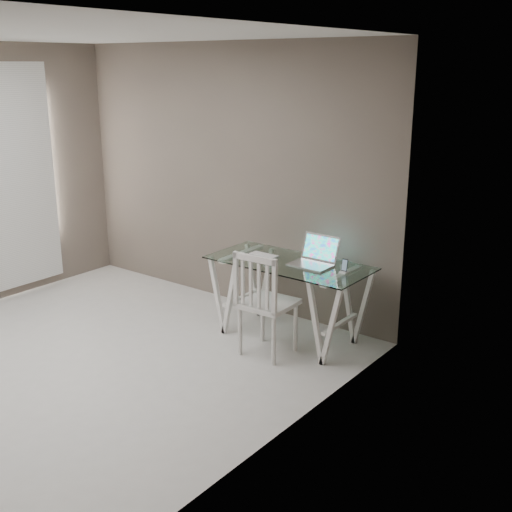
% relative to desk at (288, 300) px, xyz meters
% --- Properties ---
extents(room, '(4.50, 4.52, 2.71)m').
position_rel_desk_xyz_m(room, '(-1.18, -1.74, 1.33)').
color(room, beige).
rests_on(room, ground).
extents(desk, '(1.50, 0.70, 0.75)m').
position_rel_desk_xyz_m(desk, '(0.00, 0.00, 0.00)').
color(desk, silver).
rests_on(desk, ground).
extents(chair, '(0.46, 0.46, 0.96)m').
position_rel_desk_xyz_m(chair, '(0.04, -0.45, 0.15)').
color(chair, silver).
rests_on(chair, ground).
extents(laptop, '(0.37, 0.34, 0.25)m').
position_rel_desk_xyz_m(laptop, '(0.22, 0.09, 0.42)').
color(laptop, silver).
rests_on(laptop, desk).
extents(keyboard, '(0.29, 0.13, 0.01)m').
position_rel_desk_xyz_m(keyboard, '(-0.31, 0.03, 0.37)').
color(keyboard, silver).
rests_on(keyboard, desk).
extents(mouse, '(0.11, 0.06, 0.03)m').
position_rel_desk_xyz_m(mouse, '(-0.12, -0.16, 0.38)').
color(mouse, white).
rests_on(mouse, desk).
extents(phone_dock, '(0.07, 0.07, 0.12)m').
position_rel_desk_xyz_m(phone_dock, '(0.55, 0.04, 0.40)').
color(phone_dock, white).
rests_on(phone_dock, desk).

